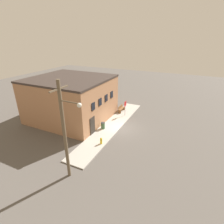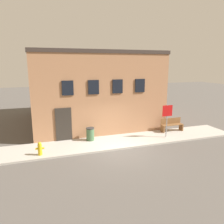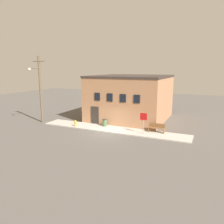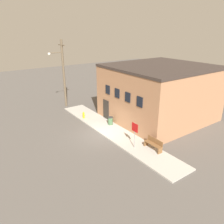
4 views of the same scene
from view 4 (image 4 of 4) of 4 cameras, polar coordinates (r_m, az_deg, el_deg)
The scene contains 8 objects.
ground_plane at distance 20.48m, azimuth -2.81°, elevation -5.95°, with size 80.00×80.00×0.00m, color #56514C.
sidewalk at distance 21.06m, azimuth 0.02°, elevation -4.96°, with size 16.83×2.46×0.11m.
brick_building at distance 23.96m, azimuth 12.19°, elevation 5.05°, with size 9.35×10.04×5.76m.
fire_hydrant at distance 23.91m, azimuth -7.42°, elevation -0.80°, with size 0.45×0.22×0.72m.
stop_sign at distance 17.60m, azimuth 5.97°, elevation -4.87°, with size 0.72×0.06×2.15m.
bench at distance 18.04m, azimuth 10.83°, elevation -8.22°, with size 1.63×0.44×0.93m.
trash_bin at distance 22.14m, azimuth -0.43°, elevation -2.29°, with size 0.52×0.52×0.82m.
utility_pole at distance 27.38m, azimuth -12.72°, elevation 10.14°, with size 1.80×1.86×8.13m.
Camera 4 is at (15.47, -9.70, 9.26)m, focal length 35.00 mm.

